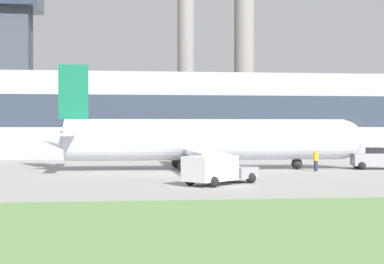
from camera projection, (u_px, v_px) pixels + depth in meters
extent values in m
plane|color=#999691|center=(181.00, 174.00, 50.64)|extent=(400.00, 400.00, 0.00)
cube|color=#9EA3AD|center=(154.00, 116.00, 80.56)|extent=(64.07, 10.13, 10.28)
cube|color=#2D3847|center=(157.00, 111.00, 75.48)|extent=(62.79, 0.16, 3.70)
cube|color=#383D47|center=(10.00, 83.00, 78.26)|extent=(5.01, 5.01, 18.09)
cylinder|color=gray|center=(186.00, 59.00, 103.34)|extent=(2.74, 2.74, 29.37)
cylinder|color=gray|center=(244.00, 30.00, 107.39)|extent=(3.35, 3.35, 39.80)
cylinder|color=silver|center=(208.00, 140.00, 55.99)|extent=(24.66, 3.58, 3.58)
sphere|color=silver|center=(343.00, 139.00, 57.56)|extent=(3.40, 3.40, 3.40)
cone|color=silver|center=(64.00, 140.00, 54.41)|extent=(3.94, 3.40, 3.40)
cube|color=#146647|center=(73.00, 92.00, 54.47)|extent=(2.51, 0.24, 4.64)
cube|color=silver|center=(69.00, 134.00, 51.14)|extent=(0.92, 6.71, 0.20)
cube|color=silver|center=(73.00, 133.00, 57.80)|extent=(0.92, 6.71, 0.20)
cube|color=silver|center=(205.00, 153.00, 49.58)|extent=(2.05, 11.19, 0.36)
cube|color=silver|center=(185.00, 148.00, 62.10)|extent=(2.05, 11.19, 0.36)
cylinder|color=gray|center=(209.00, 165.00, 49.11)|extent=(3.26, 1.48, 1.48)
cylinder|color=gray|center=(188.00, 156.00, 62.65)|extent=(3.26, 1.48, 1.48)
cylinder|color=#59595B|center=(297.00, 156.00, 57.02)|extent=(0.20, 0.20, 1.26)
sphere|color=black|center=(297.00, 164.00, 57.03)|extent=(0.98, 0.98, 0.98)
cylinder|color=#59595B|center=(183.00, 159.00, 53.31)|extent=(0.20, 0.20, 1.26)
sphere|color=black|center=(183.00, 166.00, 53.32)|extent=(0.98, 0.98, 0.98)
cylinder|color=#59595B|center=(177.00, 156.00, 58.05)|extent=(0.20, 0.20, 1.26)
sphere|color=black|center=(177.00, 163.00, 58.06)|extent=(0.98, 0.98, 0.98)
cube|color=gray|center=(375.00, 159.00, 56.83)|extent=(4.23, 2.32, 1.10)
cube|color=black|center=(375.00, 150.00, 56.82)|extent=(1.56, 1.44, 0.50)
sphere|color=black|center=(362.00, 166.00, 55.98)|extent=(0.70, 0.70, 0.70)
sphere|color=black|center=(357.00, 165.00, 57.70)|extent=(0.70, 0.70, 0.70)
cube|color=gray|center=(238.00, 172.00, 43.42)|extent=(2.84, 2.85, 0.73)
cube|color=silver|center=(210.00, 168.00, 41.15)|extent=(3.90, 3.79, 1.59)
sphere|color=black|center=(251.00, 178.00, 42.90)|extent=(0.70, 0.70, 0.70)
sphere|color=black|center=(228.00, 176.00, 44.16)|extent=(0.70, 0.70, 0.70)
sphere|color=black|center=(214.00, 182.00, 39.88)|extent=(0.70, 0.70, 0.70)
sphere|color=black|center=(190.00, 180.00, 41.14)|extent=(0.70, 0.70, 0.70)
cylinder|color=#23283D|center=(316.00, 166.00, 54.31)|extent=(0.46, 0.46, 0.89)
cylinder|color=#F2A514|center=(316.00, 157.00, 54.31)|extent=(0.58, 0.58, 0.71)
sphere|color=tan|center=(316.00, 151.00, 54.30)|extent=(0.24, 0.24, 0.24)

